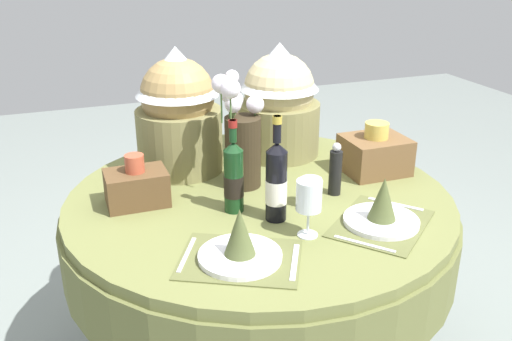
% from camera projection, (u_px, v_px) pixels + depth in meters
% --- Properties ---
extents(dining_table, '(1.39, 1.39, 0.74)m').
position_uv_depth(dining_table, '(259.00, 233.00, 2.07)').
color(dining_table, olive).
rests_on(dining_table, ground).
extents(place_setting_left, '(0.42, 0.39, 0.16)m').
position_uv_depth(place_setting_left, '(240.00, 245.00, 1.59)').
color(place_setting_left, brown).
rests_on(place_setting_left, dining_table).
extents(place_setting_right, '(0.43, 0.42, 0.16)m').
position_uv_depth(place_setting_right, '(382.00, 211.00, 1.78)').
color(place_setting_right, brown).
rests_on(place_setting_right, dining_table).
extents(flower_vase, '(0.20, 0.21, 0.43)m').
position_uv_depth(flower_vase, '(241.00, 137.00, 2.01)').
color(flower_vase, '#332819').
rests_on(flower_vase, dining_table).
extents(wine_bottle_left, '(0.07, 0.07, 0.35)m').
position_uv_depth(wine_bottle_left, '(276.00, 181.00, 1.79)').
color(wine_bottle_left, black).
rests_on(wine_bottle_left, dining_table).
extents(wine_bottle_centre, '(0.07, 0.07, 0.32)m').
position_uv_depth(wine_bottle_centre, '(234.00, 177.00, 1.85)').
color(wine_bottle_centre, '#143819').
rests_on(wine_bottle_centre, dining_table).
extents(wine_glass_right, '(0.08, 0.08, 0.18)m').
position_uv_depth(wine_glass_right, '(309.00, 197.00, 1.69)').
color(wine_glass_right, silver).
rests_on(wine_glass_right, dining_table).
extents(tumbler_near_left, '(0.07, 0.07, 0.10)m').
position_uv_depth(tumbler_near_left, '(311.00, 192.00, 1.91)').
color(tumbler_near_left, silver).
rests_on(tumbler_near_left, dining_table).
extents(pepper_mill, '(0.04, 0.04, 0.19)m').
position_uv_depth(pepper_mill, '(335.00, 171.00, 1.98)').
color(pepper_mill, black).
rests_on(pepper_mill, dining_table).
extents(gift_tub_back_left, '(0.33, 0.33, 0.48)m').
position_uv_depth(gift_tub_back_left, '(178.00, 107.00, 2.13)').
color(gift_tub_back_left, olive).
rests_on(gift_tub_back_left, dining_table).
extents(gift_tub_back_right, '(0.34, 0.34, 0.46)m').
position_uv_depth(gift_tub_back_right, '(279.00, 97.00, 2.30)').
color(gift_tub_back_right, olive).
rests_on(gift_tub_back_right, dining_table).
extents(woven_basket_side_left, '(0.21, 0.14, 0.18)m').
position_uv_depth(woven_basket_side_left, '(137.00, 186.00, 1.92)').
color(woven_basket_side_left, brown).
rests_on(woven_basket_side_left, dining_table).
extents(woven_basket_side_right, '(0.23, 0.20, 0.20)m').
position_uv_depth(woven_basket_side_right, '(375.00, 153.00, 2.18)').
color(woven_basket_side_right, brown).
rests_on(woven_basket_side_right, dining_table).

